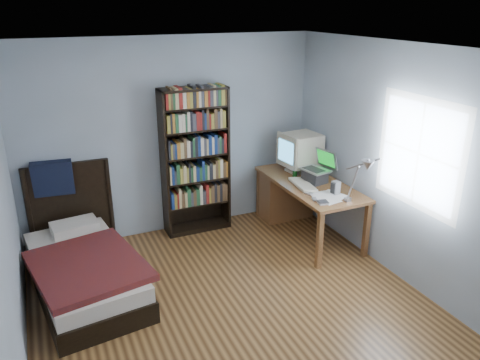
{
  "coord_description": "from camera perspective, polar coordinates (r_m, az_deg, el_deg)",
  "views": [
    {
      "loc": [
        -1.53,
        -3.47,
        2.85
      ],
      "look_at": [
        0.34,
        0.74,
        1.1
      ],
      "focal_mm": 35.0,
      "sensor_mm": 36.0,
      "label": 1
    }
  ],
  "objects": [
    {
      "name": "desk_lamp",
      "position": [
        4.93,
        14.96,
        1.26
      ],
      "size": [
        0.25,
        0.56,
        0.66
      ],
      "color": "#99999E",
      "rests_on": "desk"
    },
    {
      "name": "phone_silver",
      "position": [
        5.59,
        8.29,
        -1.57
      ],
      "size": [
        0.09,
        0.12,
        0.02
      ],
      "primitive_type": "cube",
      "rotation": [
        0.0,
        0.0,
        0.35
      ],
      "color": "silver",
      "rests_on": "desk"
    },
    {
      "name": "bed",
      "position": [
        5.3,
        -18.66,
        -9.67
      ],
      "size": [
        1.21,
        2.06,
        1.16
      ],
      "color": "black",
      "rests_on": "floor"
    },
    {
      "name": "keyboard",
      "position": [
        5.82,
        7.66,
        -0.56
      ],
      "size": [
        0.24,
        0.5,
        0.05
      ],
      "primitive_type": "cube",
      "rotation": [
        0.0,
        0.07,
        -0.12
      ],
      "color": "beige",
      "rests_on": "desk"
    },
    {
      "name": "mouse",
      "position": [
        6.18,
        6.87,
        0.78
      ],
      "size": [
        0.07,
        0.12,
        0.04
      ],
      "primitive_type": "ellipsoid",
      "color": "silver",
      "rests_on": "desk"
    },
    {
      "name": "desk",
      "position": [
        6.44,
        6.19,
        -1.51
      ],
      "size": [
        0.75,
        1.64,
        0.73
      ],
      "color": "brown",
      "rests_on": "floor"
    },
    {
      "name": "room",
      "position": [
        4.13,
        0.23,
        -1.97
      ],
      "size": [
        4.2,
        4.24,
        2.5
      ],
      "color": "#4F3017",
      "rests_on": "ground"
    },
    {
      "name": "phone_grey",
      "position": [
        5.43,
        9.08,
        -2.31
      ],
      "size": [
        0.07,
        0.1,
        0.02
      ],
      "primitive_type": "cube",
      "rotation": [
        0.0,
        0.0,
        -0.35
      ],
      "color": "gray",
      "rests_on": "desk"
    },
    {
      "name": "laptop",
      "position": [
        5.95,
        9.27,
        0.81
      ],
      "size": [
        0.39,
        0.38,
        0.41
      ],
      "color": "#2D2D30",
      "rests_on": "desk"
    },
    {
      "name": "bookshelf",
      "position": [
        6.0,
        -5.45,
        2.27
      ],
      "size": [
        0.85,
        0.3,
        1.89
      ],
      "color": "black",
      "rests_on": "floor"
    },
    {
      "name": "soda_can",
      "position": [
        6.05,
        6.7,
        0.69
      ],
      "size": [
        0.06,
        0.06,
        0.11
      ],
      "primitive_type": "cylinder",
      "color": "#073608",
      "rests_on": "desk"
    },
    {
      "name": "speaker",
      "position": [
        5.62,
        11.59,
        -0.93
      ],
      "size": [
        0.09,
        0.09,
        0.16
      ],
      "primitive_type": "cube",
      "rotation": [
        0.0,
        0.0,
        0.15
      ],
      "color": "gray",
      "rests_on": "desk"
    },
    {
      "name": "external_drive",
      "position": [
        5.36,
        10.07,
        -2.71
      ],
      "size": [
        0.13,
        0.13,
        0.02
      ],
      "primitive_type": "cube",
      "rotation": [
        0.0,
        0.0,
        -0.18
      ],
      "color": "gray",
      "rests_on": "desk"
    },
    {
      "name": "crt_monitor",
      "position": [
        6.23,
        7.35,
        3.62
      ],
      "size": [
        0.5,
        0.46,
        0.53
      ],
      "color": "beige",
      "rests_on": "desk"
    }
  ]
}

